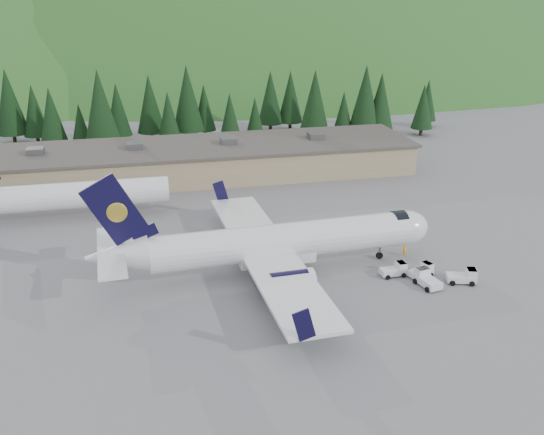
{
  "coord_description": "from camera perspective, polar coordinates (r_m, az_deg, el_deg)",
  "views": [
    {
      "loc": [
        -14.89,
        -58.48,
        29.33
      ],
      "look_at": [
        0.0,
        6.0,
        4.0
      ],
      "focal_mm": 40.0,
      "sensor_mm": 36.0,
      "label": 1
    }
  ],
  "objects": [
    {
      "name": "baggage_tug_c",
      "position": [
        65.56,
        14.32,
        -5.62
      ],
      "size": [
        2.33,
        3.33,
        1.66
      ],
      "rotation": [
        0.0,
        0.0,
        1.75
      ],
      "color": "silver",
      "rests_on": "ground"
    },
    {
      "name": "second_airliner",
      "position": [
        85.17,
        -19.12,
        1.98
      ],
      "size": [
        27.5,
        11.0,
        10.05
      ],
      "color": "white",
      "rests_on": "ground"
    },
    {
      "name": "airliner",
      "position": [
        65.41,
        0.24,
        -2.45
      ],
      "size": [
        37.96,
        35.57,
        12.61
      ],
      "rotation": [
        0.0,
        0.0,
        0.04
      ],
      "color": "white",
      "rests_on": "ground"
    },
    {
      "name": "baggage_tug_b",
      "position": [
        67.23,
        17.62,
        -5.31
      ],
      "size": [
        3.31,
        2.5,
        1.6
      ],
      "rotation": [
        0.0,
        0.0,
        -0.3
      ],
      "color": "silver",
      "rests_on": "ground"
    },
    {
      "name": "baggage_tug_d",
      "position": [
        67.52,
        13.98,
        -4.87
      ],
      "size": [
        2.96,
        2.26,
        1.43
      ],
      "rotation": [
        0.0,
        0.0,
        0.32
      ],
      "color": "silver",
      "rests_on": "ground"
    },
    {
      "name": "baggage_tug_a",
      "position": [
        67.02,
        11.53,
        -4.84
      ],
      "size": [
        2.82,
        1.77,
        1.48
      ],
      "rotation": [
        0.0,
        0.0,
        0.04
      ],
      "color": "silver",
      "rests_on": "ground"
    },
    {
      "name": "terminal_building",
      "position": [
        100.6,
        -6.93,
        5.39
      ],
      "size": [
        71.0,
        17.0,
        6.1
      ],
      "color": "gray",
      "rests_on": "ground"
    },
    {
      "name": "hills",
      "position": [
        296.5,
        1.29,
        -1.28
      ],
      "size": [
        614.0,
        330.0,
        300.0
      ],
      "color": "#2A5E24",
      "rests_on": "ground"
    },
    {
      "name": "ramp_worker",
      "position": [
        71.88,
        12.37,
        -2.96
      ],
      "size": [
        0.69,
        0.59,
        1.6
      ],
      "primitive_type": "imported",
      "rotation": [
        0.0,
        0.0,
        3.57
      ],
      "color": "#FFB90E",
      "rests_on": "ground"
    },
    {
      "name": "tree_line",
      "position": [
        120.97,
        -9.83,
        10.22
      ],
      "size": [
        113.99,
        19.36,
        14.51
      ],
      "color": "black",
      "rests_on": "ground"
    },
    {
      "name": "ground",
      "position": [
        67.1,
        1.16,
        -4.98
      ],
      "size": [
        600.0,
        600.0,
        0.0
      ],
      "primitive_type": "plane",
      "color": "slate"
    }
  ]
}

